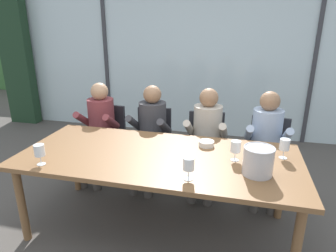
% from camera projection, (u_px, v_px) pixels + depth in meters
% --- Properties ---
extents(ground, '(14.00, 14.00, 0.00)m').
position_uv_depth(ground, '(180.00, 178.00, 3.77)').
color(ground, '#4C4742').
extents(window_glass_panel, '(7.65, 0.03, 2.60)m').
position_uv_depth(window_glass_panel, '(202.00, 60.00, 4.91)').
color(window_glass_panel, silver).
rests_on(window_glass_panel, ground).
extents(window_mullion_left, '(0.06, 0.06, 2.60)m').
position_uv_depth(window_mullion_left, '(106.00, 57.00, 5.29)').
color(window_mullion_left, '#38383D').
rests_on(window_mullion_left, ground).
extents(window_mullion_right, '(0.06, 0.06, 2.60)m').
position_uv_depth(window_mullion_right, '(314.00, 63.00, 4.50)').
color(window_mullion_right, '#38383D').
rests_on(window_mullion_right, ground).
extents(hillside_vineyard, '(13.65, 2.40, 1.97)m').
position_uv_depth(hillside_vineyard, '(219.00, 57.00, 8.19)').
color(hillside_vineyard, '#386633').
rests_on(hillside_vineyard, ground).
extents(curtain_heavy_drape, '(0.56, 0.20, 2.60)m').
position_uv_depth(curtain_heavy_drape, '(16.00, 56.00, 5.54)').
color(curtain_heavy_drape, '#1E3823').
rests_on(curtain_heavy_drape, ground).
extents(dining_table, '(2.45, 1.09, 0.77)m').
position_uv_depth(dining_table, '(159.00, 161.00, 2.63)').
color(dining_table, brown).
rests_on(dining_table, ground).
extents(chair_near_curtain, '(0.50, 0.50, 0.88)m').
position_uv_depth(chair_near_curtain, '(107.00, 134.00, 3.81)').
color(chair_near_curtain, '#232328').
rests_on(chair_near_curtain, ground).
extents(chair_left_of_center, '(0.48, 0.48, 0.88)m').
position_uv_depth(chair_left_of_center, '(153.00, 138.00, 3.67)').
color(chair_left_of_center, '#232328').
rests_on(chair_left_of_center, ground).
extents(chair_center, '(0.48, 0.48, 0.88)m').
position_uv_depth(chair_center, '(205.00, 144.00, 3.50)').
color(chair_center, '#232328').
rests_on(chair_center, ground).
extents(chair_right_of_center, '(0.49, 0.49, 0.88)m').
position_uv_depth(chair_right_of_center, '(267.00, 151.00, 3.31)').
color(chair_right_of_center, '#232328').
rests_on(chair_right_of_center, ground).
extents(person_maroon_top, '(0.47, 0.61, 1.20)m').
position_uv_depth(person_maroon_top, '(99.00, 126.00, 3.61)').
color(person_maroon_top, brown).
rests_on(person_maroon_top, ground).
extents(person_charcoal_jacket, '(0.49, 0.63, 1.20)m').
position_uv_depth(person_charcoal_jacket, '(150.00, 130.00, 3.46)').
color(person_charcoal_jacket, '#38383D').
rests_on(person_charcoal_jacket, ground).
extents(person_beige_jumper, '(0.47, 0.62, 1.20)m').
position_uv_depth(person_beige_jumper, '(206.00, 135.00, 3.31)').
color(person_beige_jumper, '#B7AD9E').
rests_on(person_beige_jumper, ground).
extents(person_pale_blue_shirt, '(0.47, 0.62, 1.20)m').
position_uv_depth(person_pale_blue_shirt, '(266.00, 140.00, 3.16)').
color(person_pale_blue_shirt, '#9EB2D1').
rests_on(person_pale_blue_shirt, ground).
extents(ice_bucket_primary, '(0.23, 0.23, 0.22)m').
position_uv_depth(ice_bucket_primary, '(258.00, 160.00, 2.23)').
color(ice_bucket_primary, '#B7B7BC').
rests_on(ice_bucket_primary, dining_table).
extents(tasting_bowl, '(0.14, 0.14, 0.05)m').
position_uv_depth(tasting_bowl, '(206.00, 143.00, 2.78)').
color(tasting_bowl, silver).
rests_on(tasting_bowl, dining_table).
extents(wine_glass_by_left_taster, '(0.08, 0.08, 0.17)m').
position_uv_depth(wine_glass_by_left_taster, '(39.00, 151.00, 2.39)').
color(wine_glass_by_left_taster, silver).
rests_on(wine_glass_by_left_taster, dining_table).
extents(wine_glass_near_bucket, '(0.08, 0.08, 0.17)m').
position_uv_depth(wine_glass_near_bucket, '(285.00, 145.00, 2.50)').
color(wine_glass_near_bucket, silver).
rests_on(wine_glass_near_bucket, dining_table).
extents(wine_glass_center_pour, '(0.08, 0.08, 0.17)m').
position_uv_depth(wine_glass_center_pour, '(236.00, 147.00, 2.46)').
color(wine_glass_center_pour, silver).
rests_on(wine_glass_center_pour, dining_table).
extents(wine_glass_by_right_taster, '(0.08, 0.08, 0.17)m').
position_uv_depth(wine_glass_by_right_taster, '(189.00, 165.00, 2.16)').
color(wine_glass_by_right_taster, silver).
rests_on(wine_glass_by_right_taster, dining_table).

